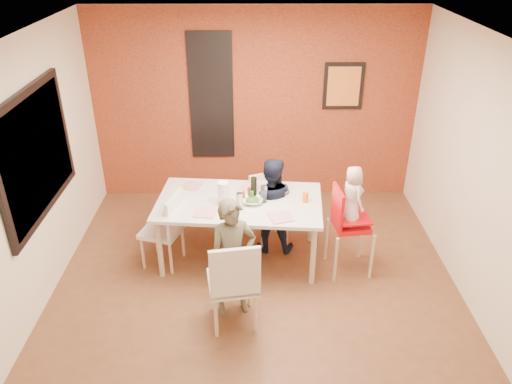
{
  "coord_description": "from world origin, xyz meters",
  "views": [
    {
      "loc": [
        -0.03,
        -4.41,
        3.58
      ],
      "look_at": [
        0.0,
        0.3,
        1.05
      ],
      "focal_mm": 35.0,
      "sensor_mm": 36.0,
      "label": 1
    }
  ],
  "objects_px": {
    "high_chair": "(347,222)",
    "dining_table": "(239,206)",
    "wine_bottle": "(254,188)",
    "chair_near": "(234,281)",
    "toddler": "(352,196)",
    "chair_far": "(267,204)",
    "child_far": "(270,205)",
    "paper_towel_roll": "(223,193)",
    "child_near": "(233,259)",
    "chair_left": "(168,226)"
  },
  "relations": [
    {
      "from": "child_far",
      "to": "dining_table",
      "type": "bearing_deg",
      "value": 33.44
    },
    {
      "from": "chair_far",
      "to": "wine_bottle",
      "type": "bearing_deg",
      "value": -136.79
    },
    {
      "from": "chair_left",
      "to": "paper_towel_roll",
      "type": "bearing_deg",
      "value": 109.46
    },
    {
      "from": "dining_table",
      "to": "high_chair",
      "type": "height_order",
      "value": "high_chair"
    },
    {
      "from": "child_near",
      "to": "child_far",
      "type": "relative_size",
      "value": 1.07
    },
    {
      "from": "chair_near",
      "to": "child_far",
      "type": "distance_m",
      "value": 1.45
    },
    {
      "from": "chair_far",
      "to": "toddler",
      "type": "distance_m",
      "value": 1.23
    },
    {
      "from": "chair_left",
      "to": "wine_bottle",
      "type": "xyz_separation_m",
      "value": [
        1.0,
        0.18,
        0.4
      ]
    },
    {
      "from": "paper_towel_roll",
      "to": "child_near",
      "type": "bearing_deg",
      "value": -81.39
    },
    {
      "from": "high_chair",
      "to": "wine_bottle",
      "type": "bearing_deg",
      "value": 66.7
    },
    {
      "from": "high_chair",
      "to": "paper_towel_roll",
      "type": "bearing_deg",
      "value": 76.5
    },
    {
      "from": "child_far",
      "to": "paper_towel_roll",
      "type": "xyz_separation_m",
      "value": [
        -0.54,
        -0.28,
        0.32
      ]
    },
    {
      "from": "chair_near",
      "to": "wine_bottle",
      "type": "height_order",
      "value": "wine_bottle"
    },
    {
      "from": "wine_bottle",
      "to": "paper_towel_roll",
      "type": "height_order",
      "value": "paper_towel_roll"
    },
    {
      "from": "child_near",
      "to": "chair_near",
      "type": "bearing_deg",
      "value": -105.09
    },
    {
      "from": "chair_near",
      "to": "toddler",
      "type": "xyz_separation_m",
      "value": [
        1.27,
        0.96,
        0.4
      ]
    },
    {
      "from": "child_near",
      "to": "toddler",
      "type": "relative_size",
      "value": 1.89
    },
    {
      "from": "chair_far",
      "to": "chair_near",
      "type": "bearing_deg",
      "value": -124.51
    },
    {
      "from": "child_near",
      "to": "child_far",
      "type": "distance_m",
      "value": 1.22
    },
    {
      "from": "chair_near",
      "to": "chair_left",
      "type": "xyz_separation_m",
      "value": [
        -0.8,
        1.08,
        -0.05
      ]
    },
    {
      "from": "chair_far",
      "to": "high_chair",
      "type": "distance_m",
      "value": 1.12
    },
    {
      "from": "dining_table",
      "to": "wine_bottle",
      "type": "xyz_separation_m",
      "value": [
        0.17,
        0.06,
        0.2
      ]
    },
    {
      "from": "dining_table",
      "to": "child_far",
      "type": "distance_m",
      "value": 0.43
    },
    {
      "from": "high_chair",
      "to": "chair_left",
      "type": "bearing_deg",
      "value": 79.62
    },
    {
      "from": "dining_table",
      "to": "chair_left",
      "type": "distance_m",
      "value": 0.86
    },
    {
      "from": "toddler",
      "to": "paper_towel_roll",
      "type": "bearing_deg",
      "value": 61.8
    },
    {
      "from": "dining_table",
      "to": "wine_bottle",
      "type": "relative_size",
      "value": 7.42
    },
    {
      "from": "child_near",
      "to": "paper_towel_roll",
      "type": "distance_m",
      "value": 0.91
    },
    {
      "from": "chair_far",
      "to": "toddler",
      "type": "bearing_deg",
      "value": -58.43
    },
    {
      "from": "wine_bottle",
      "to": "paper_towel_roll",
      "type": "xyz_separation_m",
      "value": [
        -0.34,
        -0.15,
        0.01
      ]
    },
    {
      "from": "high_chair",
      "to": "dining_table",
      "type": "bearing_deg",
      "value": 71.66
    },
    {
      "from": "wine_bottle",
      "to": "chair_far",
      "type": "bearing_deg",
      "value": 65.02
    },
    {
      "from": "chair_far",
      "to": "wine_bottle",
      "type": "relative_size",
      "value": 3.3
    },
    {
      "from": "dining_table",
      "to": "child_near",
      "type": "distance_m",
      "value": 0.95
    },
    {
      "from": "wine_bottle",
      "to": "high_chair",
      "type": "bearing_deg",
      "value": -16.49
    },
    {
      "from": "toddler",
      "to": "child_near",
      "type": "bearing_deg",
      "value": 96.92
    },
    {
      "from": "wine_bottle",
      "to": "chair_left",
      "type": "bearing_deg",
      "value": -169.68
    },
    {
      "from": "wine_bottle",
      "to": "paper_towel_roll",
      "type": "distance_m",
      "value": 0.37
    },
    {
      "from": "chair_near",
      "to": "high_chair",
      "type": "distance_m",
      "value": 1.56
    },
    {
      "from": "chair_near",
      "to": "child_near",
      "type": "height_order",
      "value": "child_near"
    },
    {
      "from": "chair_near",
      "to": "wine_bottle",
      "type": "distance_m",
      "value": 1.32
    },
    {
      "from": "chair_far",
      "to": "wine_bottle",
      "type": "height_order",
      "value": "wine_bottle"
    },
    {
      "from": "dining_table",
      "to": "child_near",
      "type": "xyz_separation_m",
      "value": [
        -0.04,
        -0.95,
        -0.06
      ]
    },
    {
      "from": "chair_near",
      "to": "toddler",
      "type": "bearing_deg",
      "value": -152.32
    },
    {
      "from": "wine_bottle",
      "to": "child_near",
      "type": "bearing_deg",
      "value": -101.78
    },
    {
      "from": "toddler",
      "to": "paper_towel_roll",
      "type": "relative_size",
      "value": 2.46
    },
    {
      "from": "dining_table",
      "to": "chair_near",
      "type": "distance_m",
      "value": 1.21
    },
    {
      "from": "chair_far",
      "to": "child_far",
      "type": "bearing_deg",
      "value": -104.7
    },
    {
      "from": "child_near",
      "to": "paper_towel_roll",
      "type": "bearing_deg",
      "value": 80.12
    },
    {
      "from": "child_far",
      "to": "wine_bottle",
      "type": "xyz_separation_m",
      "value": [
        -0.2,
        -0.13,
        0.31
      ]
    }
  ]
}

